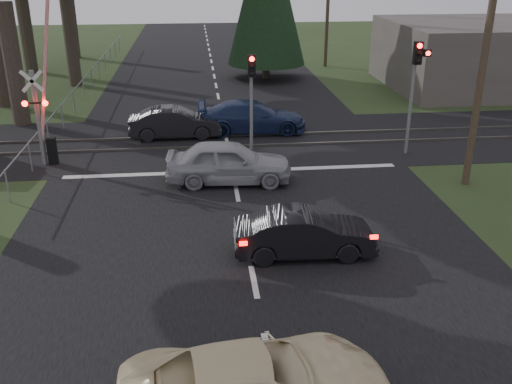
{
  "coord_description": "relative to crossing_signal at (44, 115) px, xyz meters",
  "views": [
    {
      "loc": [
        -1.3,
        -12.69,
        7.89
      ],
      "look_at": [
        0.36,
        2.93,
        1.3
      ],
      "focal_mm": 40.0,
      "sensor_mm": 36.0,
      "label": 1
    }
  ],
  "objects": [
    {
      "name": "building_right",
      "position": [
        25.27,
        12.21,
        -0.06
      ],
      "size": [
        14.0,
        10.0,
        4.0
      ],
      "primitive_type": "cube",
      "color": "#59514C",
      "rests_on": "ground"
    },
    {
      "name": "dark_car_far",
      "position": [
        4.96,
        3.18,
        -1.37
      ],
      "size": [
        4.22,
        1.56,
        1.38
      ],
      "primitive_type": "imported",
      "rotation": [
        0.0,
        0.0,
        1.59
      ],
      "color": "black",
      "rests_on": "ground"
    },
    {
      "name": "utility_pole_near",
      "position": [
        15.77,
        -3.79,
        2.67
      ],
      "size": [
        1.8,
        0.26,
        9.0
      ],
      "color": "#4C3D2D",
      "rests_on": "ground"
    },
    {
      "name": "blue_sedan",
      "position": [
        8.56,
        3.65,
        -1.32
      ],
      "size": [
        5.15,
        2.25,
        1.47
      ],
      "primitive_type": "imported",
      "rotation": [
        0.0,
        0.0,
        1.53
      ],
      "color": "#18254A",
      "rests_on": "ground"
    },
    {
      "name": "traffic_signal_right",
      "position": [
        14.82,
        -0.31,
        1.26
      ],
      "size": [
        0.68,
        0.48,
        4.7
      ],
      "color": "slate",
      "rests_on": "ground"
    },
    {
      "name": "crossing_signal",
      "position": [
        0.0,
        0.0,
        0.0
      ],
      "size": [
        1.62,
        0.38,
        6.96
      ],
      "color": "slate",
      "rests_on": "ground"
    },
    {
      "name": "rail_near",
      "position": [
        7.27,
        1.41,
        -2.01
      ],
      "size": [
        120.0,
        0.12,
        0.1
      ],
      "primitive_type": "cube",
      "color": "#59544C",
      "rests_on": "ground"
    },
    {
      "name": "stop_line",
      "position": [
        7.27,
        -1.59,
        -2.05
      ],
      "size": [
        13.0,
        0.35,
        0.0
      ],
      "primitive_type": "cube",
      "color": "silver",
      "rests_on": "ground"
    },
    {
      "name": "road",
      "position": [
        7.27,
        0.21,
        -2.05
      ],
      "size": [
        14.0,
        100.0,
        0.01
      ],
      "primitive_type": "cube",
      "color": "black",
      "rests_on": "ground"
    },
    {
      "name": "utility_pole_mid",
      "position": [
        15.77,
        20.21,
        2.67
      ],
      "size": [
        1.8,
        0.26,
        9.0
      ],
      "color": "#4C3D2D",
      "rests_on": "ground"
    },
    {
      "name": "fence_left",
      "position": [
        -0.53,
        12.71,
        -2.06
      ],
      "size": [
        0.1,
        36.0,
        1.2
      ],
      "primitive_type": null,
      "color": "slate",
      "rests_on": "ground"
    },
    {
      "name": "silver_car",
      "position": [
        7.07,
        -2.7,
        -1.27
      ],
      "size": [
        4.74,
        2.2,
        1.57
      ],
      "primitive_type": "imported",
      "rotation": [
        0.0,
        0.0,
        1.49
      ],
      "color": "#919399",
      "rests_on": "ground"
    },
    {
      "name": "dark_hatchback",
      "position": [
        8.83,
        -8.46,
        -1.41
      ],
      "size": [
        3.99,
        1.49,
        1.3
      ],
      "primitive_type": "imported",
      "rotation": [
        0.0,
        0.0,
        1.54
      ],
      "color": "black",
      "rests_on": "ground"
    },
    {
      "name": "traffic_signal_center",
      "position": [
        8.27,
        0.89,
        0.75
      ],
      "size": [
        0.32,
        0.48,
        4.1
      ],
      "color": "slate",
      "rests_on": "ground"
    },
    {
      "name": "rail_far",
      "position": [
        7.27,
        3.01,
        -2.01
      ],
      "size": [
        120.0,
        0.12,
        0.1
      ],
      "primitive_type": "cube",
      "color": "#59544C",
      "rests_on": "ground"
    },
    {
      "name": "ground",
      "position": [
        7.27,
        -9.79,
        -2.06
      ],
      "size": [
        120.0,
        120.0,
        0.0
      ],
      "primitive_type": "plane",
      "color": "#29391A",
      "rests_on": "ground"
    },
    {
      "name": "rail_corridor",
      "position": [
        7.27,
        2.21,
        -2.05
      ],
      "size": [
        120.0,
        8.0,
        0.01
      ],
      "primitive_type": "cube",
      "color": "black",
      "rests_on": "ground"
    }
  ]
}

